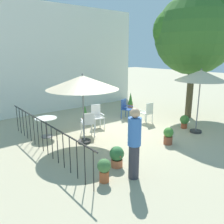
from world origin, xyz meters
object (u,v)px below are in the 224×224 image
potted_plant_4 (168,135)px  patio_umbrella_0 (201,76)px  patio_umbrella_1 (83,83)px  potted_plant_1 (104,169)px  patio_chair_3 (88,122)px  standing_person (134,143)px  potted_plant_2 (131,101)px  cafe_table_0 (46,124)px  potted_plant_3 (184,121)px  potted_plant_5 (85,114)px  potted_plant_0 (117,156)px  patio_chair_1 (147,112)px  shade_tree (195,34)px  patio_chair_2 (126,107)px  patio_chair_0 (97,115)px

potted_plant_4 → patio_umbrella_0: bearing=2.6°
patio_umbrella_1 → potted_plant_1: bearing=-111.7°
patio_chair_3 → standing_person: (-0.79, -3.27, 0.39)m
patio_umbrella_1 → potted_plant_2: size_ratio=2.58×
potted_plant_1 → patio_umbrella_1: bearing=68.3°
patio_umbrella_1 → patio_chair_3: (0.49, 0.52, -1.54)m
cafe_table_0 → potted_plant_3: size_ratio=1.43×
patio_umbrella_1 → potted_plant_5: 3.10m
potted_plant_0 → patio_chair_1: bearing=32.1°
potted_plant_4 → potted_plant_5: potted_plant_5 is taller
shade_tree → patio_chair_2: bearing=146.1°
patio_umbrella_1 → patio_chair_0: bearing=40.5°
patio_umbrella_0 → potted_plant_4: patio_umbrella_0 is taller
patio_umbrella_1 → potted_plant_2: 5.57m
patio_chair_0 → patio_chair_3: bearing=-143.5°
cafe_table_0 → potted_plant_3: cafe_table_0 is taller
patio_chair_3 → potted_plant_4: bearing=-55.7°
standing_person → potted_plant_5: bearing=71.0°
cafe_table_0 → patio_chair_0: bearing=-5.5°
cafe_table_0 → potted_plant_4: cafe_table_0 is taller
patio_chair_1 → potted_plant_0: size_ratio=1.59×
shade_tree → standing_person: 7.09m
potted_plant_2 → potted_plant_4: 5.18m
shade_tree → patio_chair_3: (-5.20, 0.82, -3.29)m
shade_tree → potted_plant_3: shade_tree is taller
patio_umbrella_0 → potted_plant_0: (-4.21, -0.23, -1.87)m
patio_umbrella_0 → potted_plant_3: patio_umbrella_0 is taller
potted_plant_2 → potted_plant_4: bearing=-118.8°
patio_chair_0 → potted_plant_1: 4.28m
patio_chair_1 → potted_plant_0: bearing=-147.9°
patio_umbrella_0 → potted_plant_0: patio_umbrella_0 is taller
potted_plant_3 → potted_plant_5: bearing=128.2°
cafe_table_0 → patio_chair_0: patio_chair_0 is taller
potted_plant_1 → potted_plant_5: size_ratio=0.79×
patio_chair_1 → potted_plant_5: (-2.01, 1.93, -0.16)m
potted_plant_2 → potted_plant_0: bearing=-136.2°
patio_umbrella_0 → patio_chair_1: (-0.55, 2.06, -1.66)m
patio_chair_3 → potted_plant_2: potted_plant_2 is taller
shade_tree → patio_chair_0: bearing=161.7°
potted_plant_4 → patio_chair_1: bearing=59.4°
potted_plant_2 → potted_plant_5: size_ratio=1.24×
potted_plant_1 → potted_plant_4: bearing=10.1°
patio_umbrella_1 → patio_chair_0: patio_umbrella_1 is taller
potted_plant_1 → potted_plant_0: bearing=28.9°
patio_chair_1 → patio_chair_2: bearing=101.7°
potted_plant_2 → patio_chair_3: bearing=-152.9°
cafe_table_0 → potted_plant_2: potted_plant_2 is taller
cafe_table_0 → patio_chair_2: patio_chair_2 is taller
patio_chair_1 → patio_chair_3: 2.92m
patio_umbrella_0 → potted_plant_2: size_ratio=2.67×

